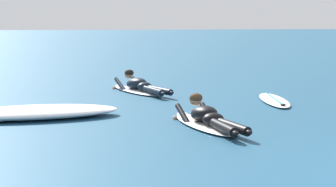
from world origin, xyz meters
TOP-DOWN VIEW (x-y plane):
  - ground_plane at (0.00, 10.00)m, footprint 120.00×120.00m
  - surfer_near at (-2.61, 3.81)m, footprint 1.00×2.54m
  - surfer_far at (-3.29, 8.37)m, footprint 1.33×2.59m
  - drifting_surfboard at (-0.68, 6.50)m, footprint 0.75×2.26m
  - whitewater_mid_right at (-5.39, 5.08)m, footprint 3.02×1.52m

SIDE VIEW (x-z plane):
  - ground_plane at x=0.00m, z-range 0.00..0.00m
  - drifting_surfboard at x=-0.68m, z-range -0.05..0.11m
  - whitewater_mid_right at x=-5.39m, z-range -0.01..0.21m
  - surfer_near at x=-2.61m, z-range -0.14..0.41m
  - surfer_far at x=-3.29m, z-range -0.14..0.41m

